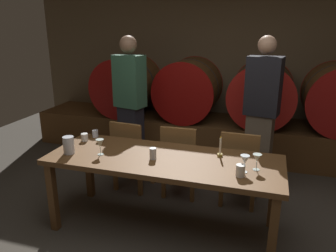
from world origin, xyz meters
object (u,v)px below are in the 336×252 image
Objects in this scene: guest_right at (261,114)px; wine_glass_left at (100,144)px; wine_barrel_center_right at (262,93)px; wine_glass_right at (257,158)px; wine_barrel_center_left at (189,89)px; wine_glass_center at (245,160)px; cup_far_right at (240,171)px; dining_table at (164,165)px; guest_left at (130,104)px; cup_center_left at (95,133)px; pitcher at (69,145)px; chair_left at (131,152)px; wine_barrel_far_left at (128,85)px; chair_center at (180,158)px; cup_center_right at (153,154)px; chair_right at (240,165)px; candle_center at (220,151)px; cup_far_left at (85,137)px.

wine_glass_left is at bearing 52.15° from guest_right.
wine_barrel_center_right is 2.20m from wine_glass_right.
wine_barrel_center_right is 1.04m from guest_right.
wine_barrel_center_left is at bearing 82.21° from wine_glass_left.
wine_barrel_center_right is 6.05× the size of wine_glass_center.
wine_glass_right is at bearing 3.52° from wine_glass_left.
cup_far_right is (-0.02, -0.09, -0.06)m from wine_glass_center.
wine_barrel_center_left and wine_barrel_center_right have the same top height.
wine_barrel_center_right is at bearing 0.00° from wine_barrel_center_left.
dining_table is 21.60× the size of cup_far_right.
guest_left is 22.81× the size of cup_center_left.
wine_barrel_center_right is at bearing 53.90° from pitcher.
wine_glass_left is at bearing -179.60° from wine_glass_center.
dining_table is at bearing 10.62° from pitcher.
chair_left is 0.84m from wine_glass_left.
chair_center is at bearing -49.27° from wine_barrel_far_left.
chair_right is at bearing 43.96° from cup_center_right.
guest_right reaches higher than dining_table.
chair_left is 0.52m from cup_center_left.
cup_far_right is (1.35, -0.83, 0.32)m from chair_left.
wine_glass_right reaches higher than cup_far_right.
candle_center is 1.45× the size of wine_glass_right.
wine_glass_center is 1.71m from cup_center_left.
cup_center_left is at bearing 124.38° from wine_glass_left.
wine_glass_right is (0.19, -0.68, 0.38)m from chair_right.
cup_center_left is at bearing 159.76° from dining_table.
wine_barrel_center_left reaches higher than cup_far_right.
cup_center_right is (-0.84, 0.04, -0.06)m from wine_glass_center.
guest_left reaches higher than chair_left.
wine_barrel_far_left reaches higher than candle_center.
cup_center_right is at bearing 63.73° from guest_right.
wine_barrel_far_left reaches higher than wine_glass_right.
wine_glass_center reaches higher than chair_right.
pitcher is (-1.57, -0.83, 0.35)m from chair_right.
guest_right is at bearing -25.85° from wine_barrel_far_left.
guest_right reaches higher than cup_center_left.
chair_left is 1.00× the size of chair_right.
cup_center_left is at bearing 165.32° from wine_glass_center.
wine_glass_left reaches higher than cup_center_right.
guest_left reaches higher than cup_far_left.
wine_barrel_center_left is at bearing 113.29° from cup_far_right.
candle_center reaches higher than wine_glass_left.
wine_glass_left is (0.23, -1.27, -0.08)m from guest_left.
wine_barrel_center_right is 1.60m from chair_right.
chair_right is 0.85m from wine_glass_center.
guest_left is at bearing 86.88° from pitcher.
wine_glass_left is at bearing -174.55° from cup_center_right.
chair_right is at bearing 177.95° from chair_center.
wine_barrel_center_right reaches higher than wine_glass_left.
guest_left is at bearing 10.41° from guest_right.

